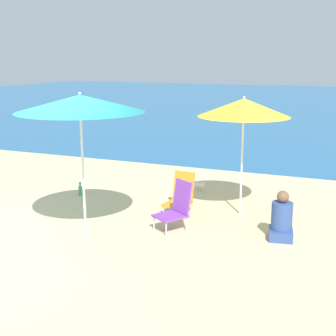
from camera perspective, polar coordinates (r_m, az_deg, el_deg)
ground_plane at (r=7.63m, az=-16.38°, el=-8.85°), size 60.00×60.00×0.00m
sea_water at (r=31.77m, az=14.27°, el=7.76°), size 60.00×40.00×0.01m
beach_umbrella_teal at (r=7.26m, az=-10.66°, el=7.73°), size 1.98×1.98×2.31m
beach_umbrella_yellow at (r=8.36m, az=9.23°, el=7.27°), size 1.63×1.63×2.16m
beach_chair_orange at (r=8.73m, az=1.54°, el=-3.28°), size 0.47×0.63×0.73m
beach_chair_purple at (r=7.80m, az=1.02°, el=-4.69°), size 0.64×0.69×0.82m
person_seated_near at (r=7.63m, az=13.68°, el=-6.17°), size 0.43×0.49×0.79m
water_bottle at (r=9.94m, az=-10.64°, el=-2.69°), size 0.08×0.08×0.29m
seagull at (r=10.09m, az=3.91°, el=-2.10°), size 0.27×0.11×0.23m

